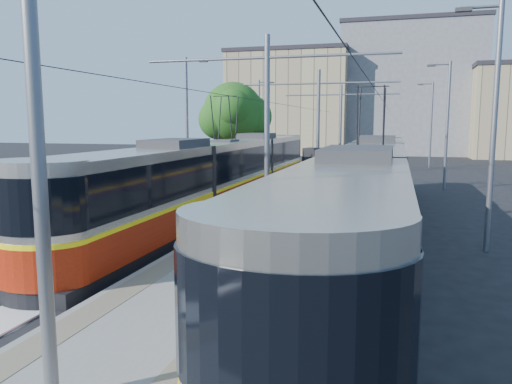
% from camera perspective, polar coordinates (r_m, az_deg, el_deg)
% --- Properties ---
extents(ground, '(160.00, 160.00, 0.00)m').
position_cam_1_polar(ground, '(11.37, -9.30, -13.92)').
color(ground, black).
rests_on(ground, ground).
extents(platform, '(4.00, 50.00, 0.30)m').
position_cam_1_polar(platform, '(27.22, 6.01, -0.72)').
color(platform, gray).
rests_on(platform, ground).
extents(tactile_strip_left, '(0.70, 50.00, 0.01)m').
position_cam_1_polar(tactile_strip_left, '(27.48, 3.04, -0.28)').
color(tactile_strip_left, gray).
rests_on(tactile_strip_left, platform).
extents(tactile_strip_right, '(0.70, 50.00, 0.01)m').
position_cam_1_polar(tactile_strip_right, '(26.99, 9.05, -0.52)').
color(tactile_strip_right, gray).
rests_on(tactile_strip_right, platform).
extents(rails, '(8.71, 70.00, 0.03)m').
position_cam_1_polar(rails, '(27.24, 6.01, -1.00)').
color(rails, gray).
rests_on(rails, ground).
extents(tram_left, '(2.43, 28.58, 5.50)m').
position_cam_1_polar(tram_left, '(24.73, -3.52, 2.08)').
color(tram_left, black).
rests_on(tram_left, ground).
extents(tram_right, '(2.43, 29.67, 5.50)m').
position_cam_1_polar(tram_right, '(18.79, 12.78, 0.52)').
color(tram_right, black).
rests_on(tram_right, ground).
extents(catenary, '(9.20, 70.00, 7.00)m').
position_cam_1_polar(catenary, '(24.12, 4.99, 8.62)').
color(catenary, slate).
rests_on(catenary, platform).
extents(street_lamps, '(15.18, 38.22, 8.00)m').
position_cam_1_polar(street_lamps, '(30.87, 7.40, 7.78)').
color(street_lamps, slate).
rests_on(street_lamps, ground).
extents(shelter, '(0.93, 1.28, 2.58)m').
position_cam_1_polar(shelter, '(27.19, 6.38, 2.45)').
color(shelter, black).
rests_on(shelter, platform).
extents(tree, '(4.96, 4.58, 7.20)m').
position_cam_1_polar(tree, '(37.39, -2.10, 8.90)').
color(tree, '#382314').
rests_on(tree, ground).
extents(building_left, '(16.32, 12.24, 13.97)m').
position_cam_1_polar(building_left, '(71.09, 4.05, 10.11)').
color(building_left, tan).
rests_on(building_left, ground).
extents(building_centre, '(18.36, 14.28, 17.47)m').
position_cam_1_polar(building_centre, '(73.69, 17.24, 11.07)').
color(building_centre, gray).
rests_on(building_centre, ground).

